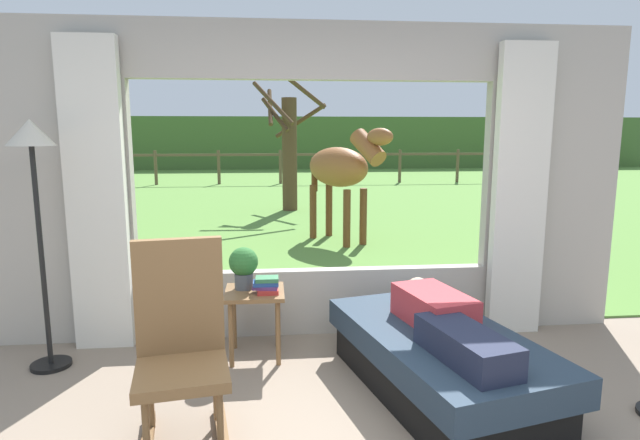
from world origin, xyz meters
name	(u,v)px	position (x,y,z in m)	size (l,w,h in m)	color
back_wall_with_window	(315,187)	(0.00, 2.26, 1.25)	(5.20, 0.12, 2.55)	#ADA599
curtain_panel_left	(96,197)	(-1.69, 2.12, 1.20)	(0.44, 0.10, 2.40)	silver
curtain_panel_right	(519,192)	(1.69, 2.12, 1.20)	(0.44, 0.10, 2.40)	silver
outdoor_pasture_lawn	(282,191)	(0.00, 13.16, 0.01)	(36.00, 21.68, 0.02)	#568438
distant_hill_ridge	(277,143)	(0.00, 23.00, 1.20)	(36.00, 2.00, 2.40)	#43632E
recliner_sofa	(439,361)	(0.72, 1.12, 0.22)	(1.28, 1.86, 0.42)	black
reclining_person	(443,319)	(0.72, 1.08, 0.52)	(0.47, 1.43, 0.22)	#B23338
rocking_chair	(181,346)	(-0.86, 0.75, 0.55)	(0.56, 0.74, 1.12)	brown
side_table	(255,303)	(-0.49, 1.80, 0.43)	(0.44, 0.44, 0.52)	brown
potted_plant	(244,265)	(-0.57, 1.86, 0.70)	(0.22, 0.22, 0.32)	#4C5156
book_stack	(267,285)	(-0.40, 1.74, 0.58)	(0.20, 0.15, 0.12)	#B22D28
floor_lamp_left	(34,170)	(-1.98, 1.77, 1.44)	(0.32, 0.32, 1.78)	black
horse	(341,168)	(0.71, 5.83, 1.16)	(1.25, 1.72, 1.73)	brown
pasture_tree	(289,146)	(0.05, 9.24, 1.40)	(1.59, 1.56, 3.12)	#4C3823
pasture_fence_line	(280,162)	(0.00, 15.23, 0.74)	(16.10, 0.10, 1.10)	brown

